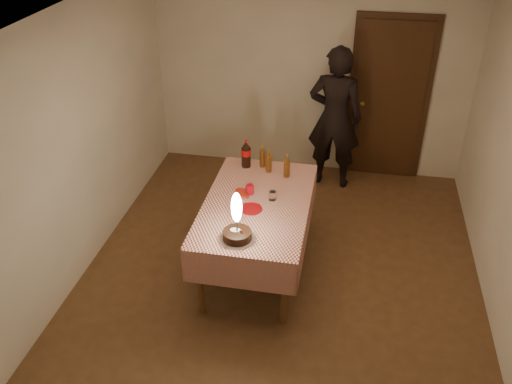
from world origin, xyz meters
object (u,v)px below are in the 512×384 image
(clear_cup, at_px, (273,196))
(cola_bottle, at_px, (246,154))
(amber_bottle_left, at_px, (263,157))
(red_cup, at_px, (250,189))
(amber_bottle_right, at_px, (287,167))
(red_plate, at_px, (251,209))
(photographer, at_px, (335,118))
(dining_table, at_px, (257,212))
(amber_bottle_mid, at_px, (269,162))
(birthday_cake, at_px, (237,227))

(clear_cup, relative_size, cola_bottle, 0.28)
(clear_cup, height_order, amber_bottle_left, amber_bottle_left)
(red_cup, distance_m, cola_bottle, 0.57)
(amber_bottle_left, relative_size, amber_bottle_right, 1.00)
(amber_bottle_left, distance_m, amber_bottle_right, 0.33)
(cola_bottle, xyz_separation_m, amber_bottle_right, (0.46, -0.14, -0.03))
(clear_cup, xyz_separation_m, cola_bottle, (-0.39, 0.61, 0.11))
(red_plate, height_order, amber_bottle_right, amber_bottle_right)
(red_cup, xyz_separation_m, cola_bottle, (-0.15, 0.54, 0.10))
(cola_bottle, bearing_deg, amber_bottle_left, 9.38)
(amber_bottle_left, xyz_separation_m, photographer, (0.70, 1.16, -0.00))
(red_cup, height_order, clear_cup, red_cup)
(dining_table, height_order, red_plate, red_plate)
(photographer, bearing_deg, amber_bottle_right, -107.18)
(amber_bottle_right, relative_size, amber_bottle_mid, 1.00)
(red_cup, bearing_deg, amber_bottle_left, 87.31)
(amber_bottle_right, height_order, photographer, photographer)
(birthday_cake, distance_m, amber_bottle_right, 1.20)
(birthday_cake, relative_size, clear_cup, 5.30)
(amber_bottle_mid, bearing_deg, red_plate, -93.22)
(birthday_cake, xyz_separation_m, red_cup, (-0.04, 0.76, -0.08))
(birthday_cake, relative_size, cola_bottle, 1.50)
(red_plate, bearing_deg, clear_cup, 49.95)
(amber_bottle_left, distance_m, amber_bottle_mid, 0.13)
(dining_table, distance_m, amber_bottle_right, 0.63)
(cola_bottle, distance_m, amber_bottle_left, 0.18)
(amber_bottle_mid, bearing_deg, birthday_cake, -93.23)
(amber_bottle_left, bearing_deg, red_plate, -87.26)
(amber_bottle_right, distance_m, photographer, 1.39)
(cola_bottle, height_order, amber_bottle_right, cola_bottle)
(dining_table, bearing_deg, red_plate, -104.94)
(amber_bottle_right, bearing_deg, birthday_cake, -103.16)
(cola_bottle, xyz_separation_m, amber_bottle_left, (0.18, 0.03, -0.03))
(red_cup, bearing_deg, cola_bottle, 105.34)
(red_plate, relative_size, clear_cup, 2.44)
(clear_cup, relative_size, photographer, 0.05)
(cola_bottle, height_order, amber_bottle_left, cola_bottle)
(red_cup, height_order, amber_bottle_right, amber_bottle_right)
(clear_cup, height_order, cola_bottle, cola_bottle)
(dining_table, height_order, birthday_cake, birthday_cake)
(clear_cup, bearing_deg, red_plate, -130.05)
(birthday_cake, bearing_deg, dining_table, 84.28)
(birthday_cake, distance_m, red_cup, 0.76)
(birthday_cake, xyz_separation_m, photographer, (0.68, 2.50, -0.01))
(birthday_cake, xyz_separation_m, red_plate, (0.03, 0.49, -0.12))
(amber_bottle_left, bearing_deg, birthday_cake, -89.45)
(clear_cup, xyz_separation_m, amber_bottle_left, (-0.21, 0.64, 0.07))
(dining_table, distance_m, clear_cup, 0.22)
(dining_table, distance_m, red_cup, 0.24)
(amber_bottle_right, relative_size, photographer, 0.14)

